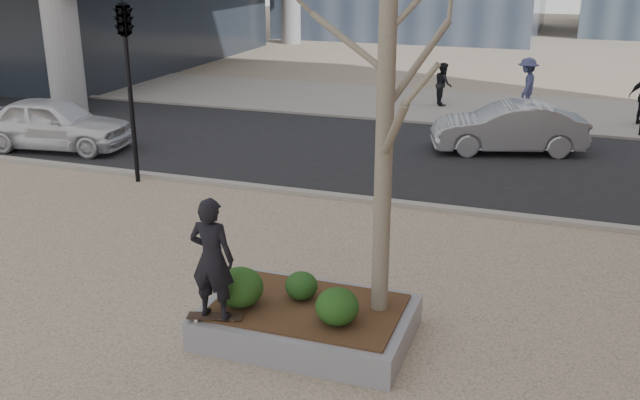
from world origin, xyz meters
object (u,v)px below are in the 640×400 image
(skateboarder, at_px, (212,258))
(police_car, at_px, (54,123))
(planter, at_px, (307,322))
(skateboard, at_px, (215,318))

(skateboarder, xyz_separation_m, police_car, (-9.24, 8.19, -0.64))
(planter, relative_size, skateboarder, 1.71)
(skateboard, bearing_deg, planter, 19.48)
(planter, relative_size, skateboard, 3.85)
(planter, xyz_separation_m, skateboarder, (-1.10, -0.76, 1.18))
(planter, height_order, skateboard, skateboard)
(police_car, bearing_deg, skateboard, -138.89)
(skateboard, height_order, police_car, police_car)
(skateboarder, bearing_deg, planter, -145.46)
(skateboarder, relative_size, police_car, 0.40)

